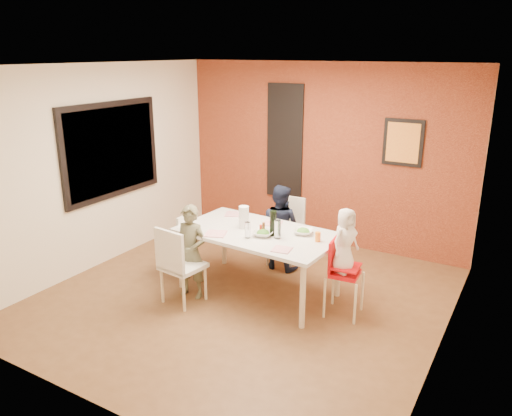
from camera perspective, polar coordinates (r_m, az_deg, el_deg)
The scene contains 35 objects.
ground at distance 6.12m, azimuth -1.44°, elevation -10.16°, with size 4.50×4.50×0.00m, color brown.
ceiling at distance 5.41m, azimuth -1.66°, elevation 16.01°, with size 4.50×4.50×0.02m, color white.
wall_back at distance 7.57m, azimuth 7.50°, elevation 6.04°, with size 4.50×0.02×2.70m, color #F1E3C7.
wall_front at distance 3.99m, azimuth -18.87°, elevation -5.49°, with size 4.50×0.02×2.70m, color #F1E3C7.
wall_left at distance 7.03m, azimuth -17.38°, elevation 4.49°, with size 0.02×4.50×2.70m, color #F1E3C7.
wall_right at distance 4.87m, azimuth 21.58°, elevation -1.60°, with size 0.02×4.50×2.70m, color #F1E3C7.
brick_accent_wall at distance 7.55m, azimuth 7.44°, elevation 6.01°, with size 4.50×0.02×2.70m, color maroon.
picture_window_frame at distance 7.11m, azimuth -16.18°, elevation 6.38°, with size 0.05×1.70×1.30m, color black.
picture_window_pane at distance 7.09m, azimuth -16.10°, elevation 6.37°, with size 0.02×1.55×1.15m, color black.
glassblock_strip at distance 7.76m, azimuth 3.33°, elevation 7.57°, with size 0.55×0.03×1.70m, color silver.
glassblock_surround at distance 7.75m, azimuth 3.31°, elevation 7.56°, with size 0.60×0.03×1.76m, color black.
art_print_frame at distance 7.11m, azimuth 16.46°, elevation 7.18°, with size 0.54×0.03×0.64m, color black.
art_print_canvas at distance 7.09m, azimuth 16.43°, elevation 7.16°, with size 0.44×0.01×0.54m, color #F3A236.
dining_table at distance 5.97m, azimuth 0.24°, elevation -3.32°, with size 1.95×1.17×0.79m.
chair_near at distance 5.82m, azimuth -8.96°, elevation -6.14°, with size 0.49×0.49×0.94m.
chair_far at distance 6.93m, azimuth 3.60°, elevation -2.12°, with size 0.45×0.45×0.92m.
chair_left at distance 6.55m, azimuth -8.48°, elevation -3.74°, with size 0.40×0.40×0.87m.
high_chair at distance 5.63m, azimuth 9.74°, elevation -7.02°, with size 0.40×0.40×0.88m.
child_near at distance 5.97m, azimuth -7.44°, elevation -4.99°, with size 0.42×0.27×1.14m, color brown.
child_far at distance 6.70m, azimuth 2.71°, elevation -2.18°, with size 0.57×0.44×1.17m, color black.
toddler at distance 5.49m, azimuth 10.15°, elevation -3.68°, with size 0.36×0.23×0.73m, color white.
plate_near_left at distance 5.87m, azimuth -4.66°, elevation -2.95°, with size 0.24×0.24×0.01m, color white.
plate_far_mid at distance 6.21m, azimuth 1.95°, elevation -1.75°, with size 0.22×0.22×0.01m, color white.
plate_near_right at distance 5.41m, azimuth 2.96°, elevation -4.76°, with size 0.20×0.20×0.01m, color white.
plate_far_left at distance 6.55m, azimuth -2.55°, elevation -0.70°, with size 0.22×0.22×0.01m, color white.
salad_bowl_a at distance 5.80m, azimuth 0.80°, elevation -2.92°, with size 0.24×0.24×0.06m, color silver.
salad_bowl_b at distance 5.88m, azimuth 5.42°, elevation -2.73°, with size 0.23×0.23×0.06m, color white.
wine_bottle at distance 5.79m, azimuth 1.97°, elevation -1.73°, with size 0.08×0.08×0.29m, color black.
wine_glass_a at distance 5.72m, azimuth -0.96°, elevation -2.53°, with size 0.07×0.07×0.19m, color white.
wine_glass_b at distance 5.70m, azimuth 2.49°, elevation -2.46°, with size 0.08×0.08×0.22m, color white.
paper_towel_roll at distance 6.02m, azimuth -1.40°, elevation -1.06°, with size 0.12×0.12×0.27m, color white.
condiment_red at distance 5.82m, azimuth 0.54°, elevation -2.51°, with size 0.03×0.03×0.12m, color red.
condiment_green at distance 5.87m, azimuth 2.28°, elevation -2.18°, with size 0.04×0.04×0.16m, color #2B7326.
condiment_brown at distance 5.87m, azimuth 0.87°, elevation -2.28°, with size 0.03×0.03×0.13m, color brown.
sippy_cup at distance 5.67m, azimuth 7.08°, elevation -3.29°, with size 0.06×0.06×0.11m, color orange.
Camera 1 is at (2.86, -4.60, 2.85)m, focal length 35.00 mm.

